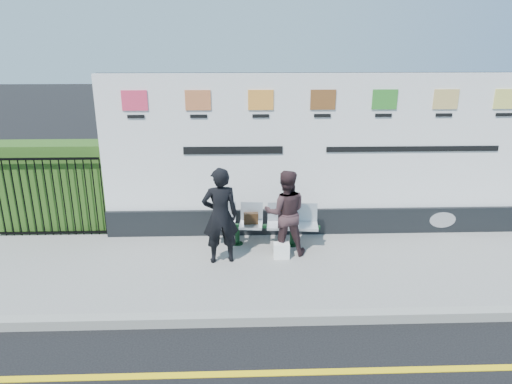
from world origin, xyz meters
TOP-DOWN VIEW (x-y plane):
  - ground at (0.00, 0.00)m, footprint 80.00×80.00m
  - pavement at (0.00, 2.50)m, footprint 14.00×3.00m
  - kerb at (0.00, 1.00)m, footprint 14.00×0.18m
  - yellow_line at (0.00, 0.00)m, footprint 14.00×0.10m
  - billboard at (0.50, 3.85)m, footprint 8.00×0.30m
  - hedge at (-4.58, 4.30)m, footprint 2.35×0.70m
  - railing at (-4.58, 3.85)m, footprint 2.05×0.06m
  - bench at (-0.54, 3.27)m, footprint 1.94×0.68m
  - woman_left at (-1.31, 2.65)m, footprint 0.65×0.48m
  - woman_right at (-0.21, 2.92)m, footprint 0.74×0.58m
  - handbag_brown at (-0.79, 3.30)m, footprint 0.26×0.13m
  - carrier_bag_white at (-0.29, 2.72)m, footprint 0.27×0.16m

SIDE VIEW (x-z plane):
  - ground at x=0.00m, z-range 0.00..0.00m
  - yellow_line at x=0.00m, z-range 0.00..0.01m
  - pavement at x=0.00m, z-range 0.00..0.12m
  - kerb at x=0.00m, z-range 0.00..0.14m
  - carrier_bag_white at x=-0.29m, z-range 0.12..0.39m
  - bench at x=-0.54m, z-range 0.12..0.53m
  - handbag_brown at x=-0.79m, z-range 0.53..0.73m
  - woman_right at x=-0.21m, z-range 0.12..1.62m
  - railing at x=-4.58m, z-range 0.12..1.66m
  - woman_left at x=-1.31m, z-range 0.12..1.75m
  - hedge at x=-4.58m, z-range 0.12..1.82m
  - billboard at x=0.50m, z-range -0.08..2.92m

